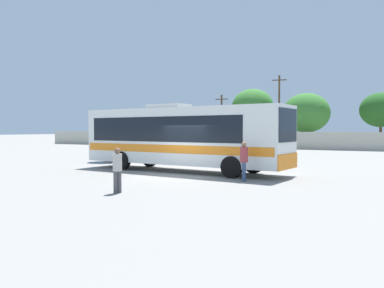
{
  "coord_description": "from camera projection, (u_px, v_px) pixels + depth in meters",
  "views": [
    {
      "loc": [
        9.63,
        -16.75,
        2.28
      ],
      "look_at": [
        -2.19,
        5.59,
        1.36
      ],
      "focal_mm": 36.94,
      "sensor_mm": 36.0,
      "label": 1
    }
  ],
  "objects": [
    {
      "name": "ground_plane",
      "position": [
        248.0,
        162.0,
        28.22
      ],
      "size": [
        300.0,
        300.0,
        0.0
      ],
      "primitive_type": "plane",
      "color": "gray"
    },
    {
      "name": "perimeter_wall",
      "position": [
        306.0,
        141.0,
        45.47
      ],
      "size": [
        80.0,
        0.3,
        2.02
      ],
      "primitive_type": "cube",
      "color": "#B2AD9E",
      "rests_on": "ground_plane"
    },
    {
      "name": "coach_bus_white_orange",
      "position": [
        180.0,
        135.0,
        21.57
      ],
      "size": [
        12.15,
        3.69,
        3.68
      ],
      "color": "white",
      "rests_on": "ground_plane"
    },
    {
      "name": "attendant_by_bus_door",
      "position": [
        244.0,
        159.0,
        17.34
      ],
      "size": [
        0.47,
        0.47,
        1.75
      ],
      "color": "#33476B",
      "rests_on": "ground_plane"
    },
    {
      "name": "passenger_waiting_on_apron",
      "position": [
        117.0,
        168.0,
        14.14
      ],
      "size": [
        0.45,
        0.45,
        1.63
      ],
      "color": "#4C4C51",
      "rests_on": "ground_plane"
    },
    {
      "name": "vendor_umbrella_near_gate_blue",
      "position": [
        109.0,
        138.0,
        27.75
      ],
      "size": [
        2.47,
        2.47,
        2.02
      ],
      "color": "gray",
      "rests_on": "ground_plane"
    },
    {
      "name": "parked_car_leftmost_silver",
      "position": [
        180.0,
        142.0,
        50.07
      ],
      "size": [
        4.39,
        2.09,
        1.44
      ],
      "color": "#B7BABF",
      "rests_on": "ground_plane"
    },
    {
      "name": "parked_car_second_dark_blue",
      "position": [
        221.0,
        142.0,
        46.65
      ],
      "size": [
        4.53,
        2.23,
        1.45
      ],
      "color": "navy",
      "rests_on": "ground_plane"
    },
    {
      "name": "utility_pole_near",
      "position": [
        222.0,
        119.0,
        54.36
      ],
      "size": [
        1.8,
        0.24,
        7.08
      ],
      "color": "#4C3823",
      "rests_on": "ground_plane"
    },
    {
      "name": "utility_pole_far",
      "position": [
        279.0,
        110.0,
        50.38
      ],
      "size": [
        1.8,
        0.39,
        9.21
      ],
      "color": "#4C3823",
      "rests_on": "ground_plane"
    },
    {
      "name": "roadside_tree_left",
      "position": [
        196.0,
        116.0,
        57.64
      ],
      "size": [
        3.26,
        3.26,
        5.64
      ],
      "color": "brown",
      "rests_on": "ground_plane"
    },
    {
      "name": "roadside_tree_midleft",
      "position": [
        253.0,
        107.0,
        54.63
      ],
      "size": [
        5.74,
        5.74,
        7.91
      ],
      "color": "brown",
      "rests_on": "ground_plane"
    },
    {
      "name": "roadside_tree_midright",
      "position": [
        306.0,
        113.0,
        50.72
      ],
      "size": [
        5.98,
        5.98,
        6.98
      ],
      "color": "brown",
      "rests_on": "ground_plane"
    },
    {
      "name": "roadside_tree_right",
      "position": [
        381.0,
        110.0,
        47.73
      ],
      "size": [
        4.93,
        4.93,
        6.78
      ],
      "color": "brown",
      "rests_on": "ground_plane"
    }
  ]
}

